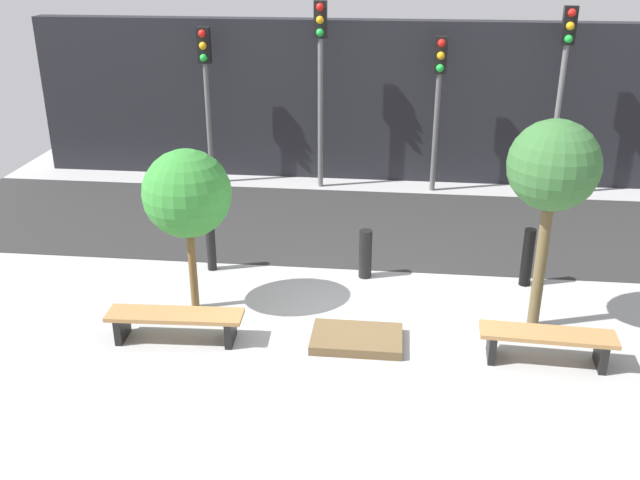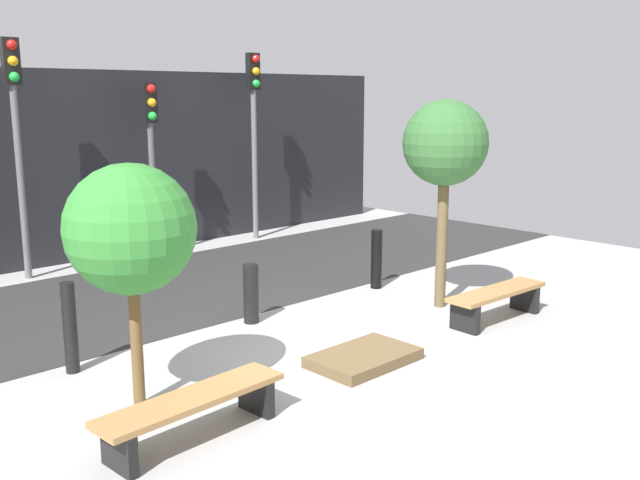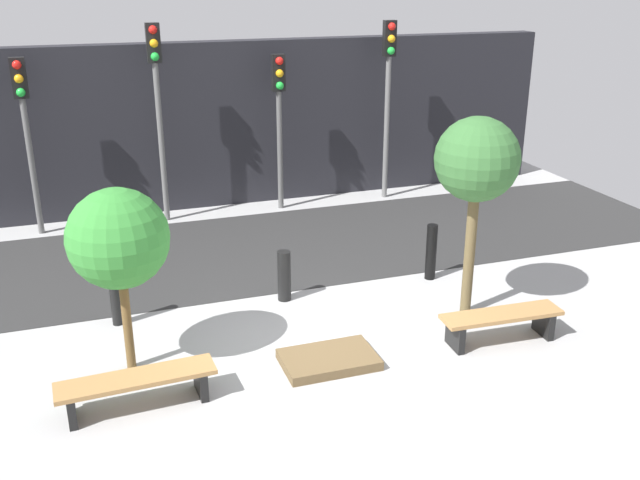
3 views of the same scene
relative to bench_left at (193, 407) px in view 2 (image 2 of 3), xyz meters
The scene contains 14 objects.
ground_plane 2.69m from the bench_left, 13.85° to the left, with size 18.00×18.00×0.00m, color #9E9E9E.
road_strip 5.39m from the bench_left, 61.18° to the left, with size 18.00×4.16×0.01m, color #2A2A2A.
building_facade 8.49m from the bench_left, 71.91° to the left, with size 16.20×0.50×3.67m, color black.
bench_left is the anchor object (origin of this frame).
bench_right 5.19m from the bench_left, ahead, with size 1.83×0.53×0.46m.
planter_bed 2.61m from the bench_left, ahead, with size 1.30×0.83×0.14m, color brown.
tree_behind_left_bench 1.85m from the bench_left, 90.00° to the left, with size 1.32×1.32×2.56m.
tree_behind_right_bench 5.70m from the bench_left, 10.89° to the left, with size 1.27×1.27×3.14m.
bollard_far_left 2.40m from the bench_left, 92.01° to the left, with size 0.16×0.16×1.09m, color black.
bollard_left 3.52m from the bench_left, 42.58° to the left, with size 0.22×0.22×0.86m, color black.
bollard_center 5.79m from the bench_left, 24.33° to the left, with size 0.19×0.19×1.00m, color black.
traffic_light_mid_west 7.62m from the bench_left, 79.58° to the left, with size 0.28×0.27×4.14m.
traffic_light_mid_east 8.33m from the bench_left, 61.23° to the left, with size 0.28×0.27×3.44m.
traffic_light_east 9.91m from the bench_left, 47.57° to the left, with size 0.28×0.27×4.08m.
Camera 2 is at (-6.06, -5.97, 3.22)m, focal length 40.00 mm.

